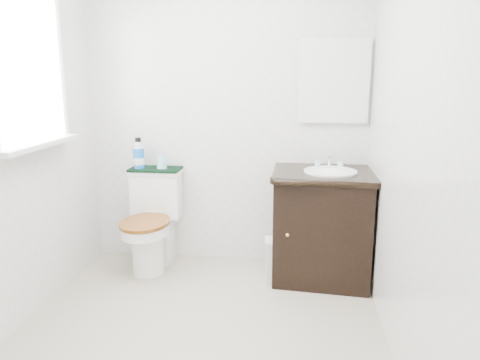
% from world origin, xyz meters
% --- Properties ---
extents(floor, '(2.40, 2.40, 0.00)m').
position_xyz_m(floor, '(0.00, 0.00, 0.00)').
color(floor, '#B5AB92').
rests_on(floor, ground).
extents(wall_back, '(2.40, 0.00, 2.40)m').
position_xyz_m(wall_back, '(0.00, 1.20, 1.20)').
color(wall_back, silver).
rests_on(wall_back, ground).
extents(wall_front, '(2.40, 0.00, 2.40)m').
position_xyz_m(wall_front, '(0.00, -1.20, 1.20)').
color(wall_front, silver).
rests_on(wall_front, ground).
extents(wall_left, '(0.00, 2.40, 2.40)m').
position_xyz_m(wall_left, '(-1.10, 0.00, 1.20)').
color(wall_left, silver).
rests_on(wall_left, ground).
extents(wall_right, '(0.00, 2.40, 2.40)m').
position_xyz_m(wall_right, '(1.10, 0.00, 1.20)').
color(wall_right, silver).
rests_on(wall_right, ground).
extents(window, '(0.02, 0.70, 0.90)m').
position_xyz_m(window, '(-1.07, 0.25, 1.55)').
color(window, white).
rests_on(window, wall_left).
extents(mirror, '(0.50, 0.02, 0.60)m').
position_xyz_m(mirror, '(0.82, 1.18, 1.45)').
color(mirror, silver).
rests_on(mirror, wall_back).
extents(toilet, '(0.41, 0.62, 0.76)m').
position_xyz_m(toilet, '(-0.56, 0.97, 0.33)').
color(toilet, white).
rests_on(toilet, floor).
extents(vanity, '(0.77, 0.68, 0.92)m').
position_xyz_m(vanity, '(0.77, 0.90, 0.43)').
color(vanity, black).
rests_on(vanity, floor).
extents(trash_bin, '(0.24, 0.20, 0.32)m').
position_xyz_m(trash_bin, '(0.45, 0.80, 0.16)').
color(trash_bin, silver).
rests_on(trash_bin, floor).
extents(towel, '(0.40, 0.22, 0.02)m').
position_xyz_m(towel, '(-0.56, 1.09, 0.77)').
color(towel, black).
rests_on(towel, toilet).
extents(mouthwash_bottle, '(0.08, 0.08, 0.24)m').
position_xyz_m(mouthwash_bottle, '(-0.68, 1.07, 0.89)').
color(mouthwash_bottle, blue).
rests_on(mouthwash_bottle, towel).
extents(cup, '(0.08, 0.08, 0.10)m').
position_xyz_m(cup, '(-0.51, 1.09, 0.82)').
color(cup, '#87C4DE').
rests_on(cup, towel).
extents(soap_bar, '(0.06, 0.04, 0.02)m').
position_xyz_m(soap_bar, '(0.70, 1.02, 0.83)').
color(soap_bar, '#177267').
rests_on(soap_bar, vanity).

